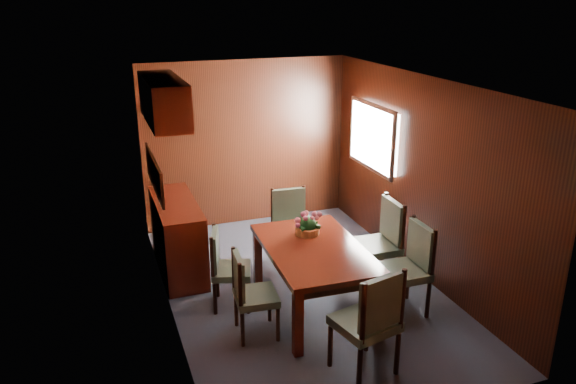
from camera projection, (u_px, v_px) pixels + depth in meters
name	position (u px, v px, depth m)	size (l,w,h in m)	color
ground	(302.00, 290.00, 6.54)	(4.50, 4.50, 0.00)	#3D4253
room_shell	(284.00, 148.00, 6.25)	(3.06, 4.52, 2.41)	black
sideboard	(178.00, 236.00, 6.88)	(0.48, 1.40, 0.90)	#3A0E07
dining_table	(314.00, 256.00, 5.94)	(1.05, 1.62, 0.74)	#3A0E07
chair_left_near	(249.00, 290.00, 5.53)	(0.45, 0.46, 0.90)	black
chair_left_far	(225.00, 264.00, 6.06)	(0.52, 0.53, 0.90)	black
chair_right_near	(410.00, 263.00, 5.95)	(0.47, 0.49, 1.01)	black
chair_right_far	(382.00, 238.00, 6.49)	(0.50, 0.52, 1.06)	black
chair_head	(371.00, 318.00, 4.90)	(0.60, 0.58, 1.06)	black
chair_foot	(291.00, 223.00, 7.02)	(0.51, 0.49, 0.98)	black
flower_centerpiece	(307.00, 222.00, 6.18)	(0.29, 0.29, 0.29)	#C67B3C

